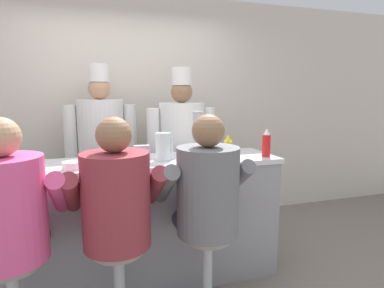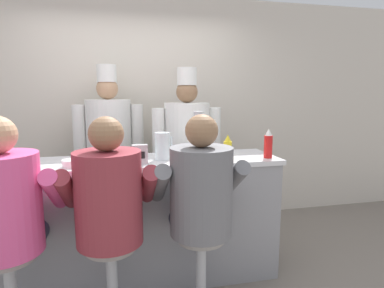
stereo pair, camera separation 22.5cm
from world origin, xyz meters
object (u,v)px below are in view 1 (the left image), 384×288
object	(u,v)px
diner_seated_maroon	(116,204)
diner_seated_grey	(206,195)
hot_sauce_bottle_orange	(197,151)
cook_in_whites_near	(102,146)
coffee_mug_tan	(91,156)
ketchup_bottle_red	(266,143)
cereal_bowl	(72,165)
coffee_mug_white	(27,168)
diner_seated_pink	(8,214)
napkin_dispenser_chrome	(142,155)
breakfast_plate	(116,161)
water_pitcher_clear	(163,146)
mustard_bottle_yellow	(228,148)
cup_stack_steel	(197,134)
cook_in_whites_far	(182,149)

from	to	relation	value
diner_seated_maroon	diner_seated_grey	distance (m)	0.61
hot_sauce_bottle_orange	cook_in_whites_near	distance (m)	1.23
coffee_mug_tan	ketchup_bottle_red	bearing A→B (deg)	-9.50
cereal_bowl	coffee_mug_tan	xyz separation A→B (m)	(0.13, 0.23, 0.02)
cereal_bowl	coffee_mug_tan	distance (m)	0.27
cereal_bowl	coffee_mug_white	world-z (taller)	coffee_mug_white
coffee_mug_white	diner_seated_maroon	world-z (taller)	diner_seated_maroon
diner_seated_grey	cereal_bowl	bearing A→B (deg)	157.34
diner_seated_pink	cook_in_whites_near	bearing A→B (deg)	67.68
cereal_bowl	coffee_mug_tan	world-z (taller)	coffee_mug_tan
hot_sauce_bottle_orange	coffee_mug_tan	xyz separation A→B (m)	(-0.84, 0.17, -0.03)
napkin_dispenser_chrome	cook_in_whites_near	size ratio (longest dim) A/B	0.08
diner_seated_maroon	cook_in_whites_near	xyz separation A→B (m)	(-0.03, 1.43, 0.16)
diner_seated_grey	breakfast_plate	bearing A→B (deg)	139.82
water_pitcher_clear	mustard_bottle_yellow	bearing A→B (deg)	-14.07
cup_stack_steel	diner_seated_grey	distance (m)	0.68
napkin_dispenser_chrome	hot_sauce_bottle_orange	bearing A→B (deg)	9.39
cook_in_whites_near	cook_in_whites_far	bearing A→B (deg)	-20.83
water_pitcher_clear	napkin_dispenser_chrome	size ratio (longest dim) A/B	1.49
coffee_mug_tan	breakfast_plate	bearing A→B (deg)	-33.38
cereal_bowl	diner_seated_maroon	xyz separation A→B (m)	(0.27, -0.37, -0.19)
cook_in_whites_near	water_pitcher_clear	bearing A→B (deg)	-64.39
coffee_mug_tan	mustard_bottle_yellow	bearing A→B (deg)	-12.76
ketchup_bottle_red	diner_seated_maroon	size ratio (longest dim) A/B	0.17
breakfast_plate	cook_in_whites_near	size ratio (longest dim) A/B	0.13
coffee_mug_white	hot_sauce_bottle_orange	bearing A→B (deg)	5.16
ketchup_bottle_red	coffee_mug_tan	size ratio (longest dim) A/B	1.92
breakfast_plate	cereal_bowl	world-z (taller)	cereal_bowl
mustard_bottle_yellow	cook_in_whites_near	distance (m)	1.44
diner_seated_pink	cook_in_whites_far	bearing A→B (deg)	39.32
water_pitcher_clear	cereal_bowl	bearing A→B (deg)	-170.18
cereal_bowl	diner_seated_maroon	size ratio (longest dim) A/B	0.10
hot_sauce_bottle_orange	cereal_bowl	distance (m)	0.97
hot_sauce_bottle_orange	breakfast_plate	size ratio (longest dim) A/B	0.58
ketchup_bottle_red	coffee_mug_tan	world-z (taller)	ketchup_bottle_red
ketchup_bottle_red	breakfast_plate	size ratio (longest dim) A/B	0.98
mustard_bottle_yellow	napkin_dispenser_chrome	distance (m)	0.71
hot_sauce_bottle_orange	mustard_bottle_yellow	bearing A→B (deg)	-18.02
cook_in_whites_far	cook_in_whites_near	bearing A→B (deg)	159.17
coffee_mug_tan	diner_seated_maroon	bearing A→B (deg)	-76.83
cook_in_whites_far	breakfast_plate	bearing A→B (deg)	-138.15
coffee_mug_white	cup_stack_steel	size ratio (longest dim) A/B	0.32
diner_seated_grey	cook_in_whites_near	size ratio (longest dim) A/B	0.77
diner_seated_pink	cup_stack_steel	bearing A→B (deg)	22.54
hot_sauce_bottle_orange	coffee_mug_white	bearing A→B (deg)	-174.84
cup_stack_steel	hot_sauce_bottle_orange	bearing A→B (deg)	-110.55
cup_stack_steel	cook_in_whites_near	bearing A→B (deg)	131.69
water_pitcher_clear	diner_seated_pink	world-z (taller)	diner_seated_pink
cup_stack_steel	diner_seated_maroon	bearing A→B (deg)	-142.77
water_pitcher_clear	coffee_mug_white	world-z (taller)	water_pitcher_clear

